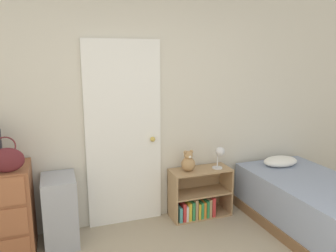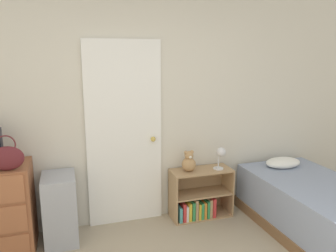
# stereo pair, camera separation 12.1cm
# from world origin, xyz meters

# --- Properties ---
(wall_back) EXTENTS (10.00, 0.06, 2.55)m
(wall_back) POSITION_xyz_m (0.00, 2.22, 1.27)
(wall_back) COLOR beige
(wall_back) RESTS_ON ground_plane
(door_closed) EXTENTS (0.82, 0.09, 2.03)m
(door_closed) POSITION_xyz_m (-0.09, 2.17, 1.01)
(door_closed) COLOR white
(door_closed) RESTS_ON ground_plane
(handbag) EXTENTS (0.29, 0.09, 0.32)m
(handbag) POSITION_xyz_m (-1.21, 1.76, 0.98)
(handbag) COLOR #591E23
(handbag) RESTS_ON dresser
(storage_bin) EXTENTS (0.32, 0.44, 0.70)m
(storage_bin) POSITION_xyz_m (-0.80, 1.95, 0.35)
(storage_bin) COLOR #999EA8
(storage_bin) RESTS_ON ground_plane
(bookshelf) EXTENTS (0.71, 0.31, 0.57)m
(bookshelf) POSITION_xyz_m (0.73, 2.02, 0.21)
(bookshelf) COLOR tan
(bookshelf) RESTS_ON ground_plane
(teddy_bear) EXTENTS (0.16, 0.16, 0.24)m
(teddy_bear) POSITION_xyz_m (0.60, 2.02, 0.68)
(teddy_bear) COLOR tan
(teddy_bear) RESTS_ON bookshelf
(desk_lamp) EXTENTS (0.13, 0.13, 0.26)m
(desk_lamp) POSITION_xyz_m (0.98, 1.97, 0.75)
(desk_lamp) COLOR silver
(desk_lamp) RESTS_ON bookshelf
(bed) EXTENTS (0.98, 1.98, 0.65)m
(bed) POSITION_xyz_m (1.78, 1.19, 0.27)
(bed) COLOR brown
(bed) RESTS_ON ground_plane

